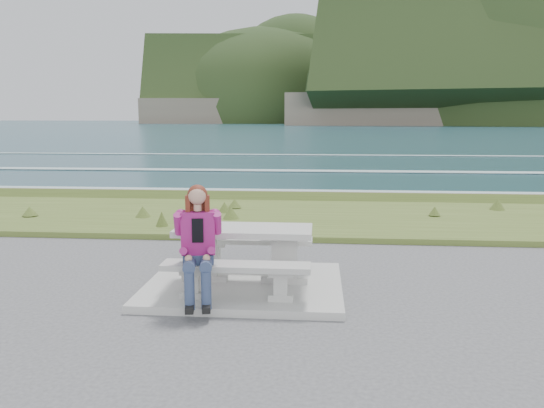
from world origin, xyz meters
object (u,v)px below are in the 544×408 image
(picnic_table, at_px, (244,240))
(bench_landward, at_px, (236,272))
(bench_seaward, at_px, (251,244))
(seated_woman, at_px, (198,260))

(picnic_table, relative_size, bench_landward, 1.00)
(bench_landward, height_order, bench_seaward, same)
(picnic_table, distance_m, bench_seaward, 0.74)
(picnic_table, bearing_deg, bench_landward, -90.00)
(bench_landward, xyz_separation_m, seated_woman, (-0.43, -0.13, 0.17))
(picnic_table, relative_size, seated_woman, 1.29)
(seated_woman, bearing_deg, bench_landward, 6.54)
(picnic_table, xyz_separation_m, seated_woman, (-0.43, -0.83, -0.07))
(bench_landward, relative_size, seated_woman, 1.29)
(bench_seaward, height_order, seated_woman, seated_woman)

